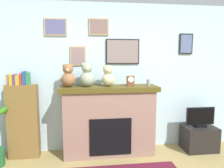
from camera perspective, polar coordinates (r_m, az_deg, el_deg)
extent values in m
cube|color=silver|center=(3.71, 2.39, 1.86)|extent=(5.20, 0.12, 2.60)
cube|color=black|center=(3.62, 3.02, 9.10)|extent=(0.59, 0.02, 0.44)
cube|color=gray|center=(3.61, 3.05, 9.10)|extent=(0.55, 0.00, 0.40)
cube|color=black|center=(4.01, 20.10, 10.57)|extent=(0.25, 0.02, 0.37)
cube|color=slate|center=(4.00, 20.17, 10.57)|extent=(0.21, 0.00, 0.33)
cube|color=tan|center=(3.57, -9.56, 7.81)|extent=(0.27, 0.02, 0.33)
cube|color=gray|center=(3.56, -9.57, 7.82)|extent=(0.23, 0.00, 0.29)
cube|color=tan|center=(3.61, -3.72, 15.78)|extent=(0.34, 0.02, 0.28)
cube|color=#795E5A|center=(3.60, -3.71, 15.81)|extent=(0.30, 0.00, 0.24)
cube|color=tan|center=(3.64, -15.60, 15.20)|extent=(0.37, 0.02, 0.28)
cube|color=slate|center=(3.63, -15.63, 15.22)|extent=(0.33, 0.00, 0.24)
cube|color=#8D6B5E|center=(3.54, -0.83, -10.76)|extent=(1.51, 0.46, 1.10)
cube|color=#4D4015|center=(3.41, -0.85, -1.24)|extent=(1.63, 0.52, 0.08)
cube|color=black|center=(3.38, -0.38, -14.68)|extent=(0.68, 0.02, 0.61)
cube|color=brown|center=(3.68, -23.68, -9.68)|extent=(0.49, 0.16, 1.22)
cube|color=#936441|center=(3.61, -27.06, 1.07)|extent=(0.03, 0.13, 0.17)
cube|color=gold|center=(3.60, -26.36, 1.11)|extent=(0.05, 0.13, 0.17)
cube|color=#59357B|center=(3.58, -25.66, 1.13)|extent=(0.03, 0.13, 0.17)
cube|color=gold|center=(3.57, -24.88, 1.03)|extent=(0.06, 0.13, 0.15)
cube|color=#B6322A|center=(3.55, -24.09, 1.30)|extent=(0.03, 0.13, 0.19)
cube|color=#24478A|center=(3.53, -23.36, 1.55)|extent=(0.05, 0.13, 0.22)
cube|color=#2F7B48|center=(3.52, -22.53, 1.42)|extent=(0.04, 0.13, 0.20)
ellipsoid|color=#317A19|center=(3.47, -28.37, -6.59)|extent=(0.11, 0.36, 0.08)
cube|color=black|center=(4.09, 23.30, -13.82)|extent=(0.57, 0.40, 0.43)
cube|color=black|center=(4.02, 23.47, -10.66)|extent=(0.20, 0.14, 0.04)
cube|color=black|center=(3.97, 23.59, -8.23)|extent=(0.52, 0.03, 0.31)
cube|color=black|center=(3.96, 23.72, -8.29)|extent=(0.48, 0.00, 0.27)
cylinder|color=gray|center=(3.51, 10.23, 0.43)|extent=(0.06, 0.06, 0.11)
cube|color=brown|center=(3.43, 5.20, 0.89)|extent=(0.12, 0.08, 0.17)
cylinder|color=white|center=(3.38, 5.36, 1.27)|extent=(0.10, 0.01, 0.10)
sphere|color=#8B5E3B|center=(3.36, -12.20, 1.17)|extent=(0.23, 0.23, 0.23)
sphere|color=#8B5E3B|center=(3.35, -12.28, 4.14)|extent=(0.17, 0.17, 0.17)
sphere|color=#8B5E3B|center=(3.35, -13.30, 4.98)|extent=(0.06, 0.06, 0.06)
sphere|color=#8B5E3B|center=(3.34, -11.30, 5.02)|extent=(0.06, 0.06, 0.06)
sphere|color=beige|center=(3.28, -12.38, 3.94)|extent=(0.05, 0.05, 0.05)
sphere|color=#929E89|center=(3.35, -7.03, 1.37)|extent=(0.25, 0.25, 0.25)
sphere|color=#929E89|center=(3.33, -7.08, 4.54)|extent=(0.18, 0.18, 0.18)
sphere|color=#929E89|center=(3.33, -8.16, 5.44)|extent=(0.06, 0.06, 0.06)
sphere|color=#929E89|center=(3.33, -6.02, 5.47)|extent=(0.06, 0.06, 0.06)
sphere|color=beige|center=(3.26, -7.07, 4.33)|extent=(0.05, 0.05, 0.05)
sphere|color=#BCB88B|center=(3.37, -1.16, 1.21)|extent=(0.22, 0.22, 0.22)
sphere|color=#BCB88B|center=(3.35, -1.17, 3.99)|extent=(0.16, 0.16, 0.16)
sphere|color=#BCB88B|center=(3.35, -2.11, 4.79)|extent=(0.05, 0.05, 0.05)
sphere|color=#BCB88B|center=(3.36, -0.24, 4.80)|extent=(0.05, 0.05, 0.05)
sphere|color=beige|center=(3.29, -1.05, 3.80)|extent=(0.05, 0.05, 0.05)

